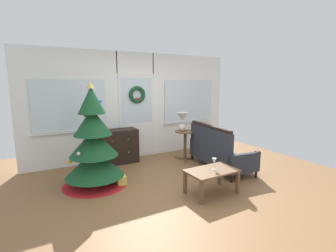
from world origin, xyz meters
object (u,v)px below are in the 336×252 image
Objects in this scene: side_table at (185,140)px; dresser_cabinet at (118,146)px; settee_sofa at (217,151)px; christmas_tree at (94,148)px; wine_glass at (214,161)px; gift_box at (121,180)px; table_lamp at (182,119)px; coffee_table at (212,173)px.

dresser_cabinet is at bearing 159.38° from side_table.
settee_sofa is at bearing -71.77° from side_table.
settee_sofa is (2.50, -0.38, -0.30)m from christmas_tree.
wine_glass is 1.70m from gift_box.
christmas_tree reaches higher than table_lamp.
side_table reaches higher than wine_glass.
gift_box is (-1.25, 1.06, -0.47)m from wine_glass.
coffee_table is at bearing -38.94° from christmas_tree.
table_lamp is (2.17, 0.50, 0.31)m from christmas_tree.
table_lamp reaches higher than dresser_cabinet.
side_table is at bearing 21.15° from gift_box.
side_table is 3.62× the size of wine_glass.
settee_sofa is 8.67× the size of wine_glass.
settee_sofa is 2.40× the size of side_table.
dresser_cabinet is 2.24m from settee_sofa.
christmas_tree reaches higher than side_table.
wine_glass is (-0.51, -1.80, -0.44)m from table_lamp.
coffee_table is at bearing -41.34° from gift_box.
gift_box is (-1.82, -0.70, -0.42)m from side_table.
christmas_tree is 2.17× the size of coffee_table.
side_table is (2.23, 0.46, -0.18)m from christmas_tree.
settee_sofa is 10.24× the size of gift_box.
side_table reaches higher than gift_box.
coffee_table is 1.63m from gift_box.
side_table is at bearing -20.62° from dresser_cabinet.
settee_sofa is at bearing -38.41° from dresser_cabinet.
gift_box is (-0.34, -1.26, -0.31)m from dresser_cabinet.
christmas_tree is 4.21× the size of table_lamp.
side_table is at bearing -33.69° from table_lamp.
side_table is 1.85m from wine_glass.
dresser_cabinet is at bearing 110.56° from coffee_table.
coffee_table is 4.38× the size of wine_glass.
coffee_table is 5.18× the size of gift_box.
wine_glass is (-0.84, -0.93, 0.17)m from settee_sofa.
dresser_cabinet reaches higher than wine_glass.
gift_box is at bearing 176.38° from settee_sofa.
dresser_cabinet is 1.06× the size of coffee_table.
christmas_tree is at bearing -168.32° from side_table.
settee_sofa is 1.98× the size of coffee_table.
dresser_cabinet is 1.63m from table_lamp.
gift_box is (0.41, -0.24, -0.60)m from christmas_tree.
christmas_tree is 2.10m from coffee_table.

